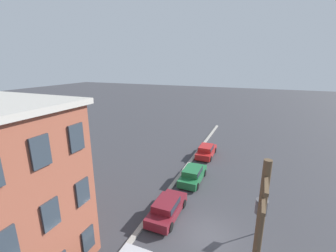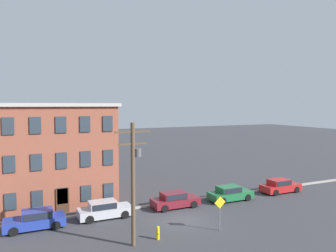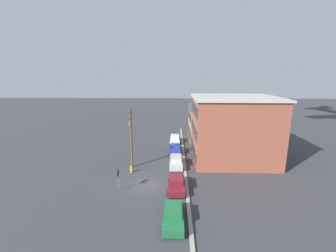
{
  "view_description": "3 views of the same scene",
  "coord_description": "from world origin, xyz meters",
  "px_view_note": "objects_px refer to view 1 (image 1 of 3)",
  "views": [
    {
      "loc": [
        -12.75,
        -2.39,
        11.3
      ],
      "look_at": [
        1.9,
        3.66,
        6.87
      ],
      "focal_mm": 24.0,
      "sensor_mm": 36.0,
      "label": 1
    },
    {
      "loc": [
        -12.09,
        -23.16,
        9.42
      ],
      "look_at": [
        0.88,
        4.86,
        7.4
      ],
      "focal_mm": 35.0,
      "sensor_mm": 36.0,
      "label": 2
    },
    {
      "loc": [
        24.0,
        3.16,
        12.58
      ],
      "look_at": [
        -1.57,
        2.3,
        6.74
      ],
      "focal_mm": 24.0,
      "sensor_mm": 36.0,
      "label": 3
    }
  ],
  "objects_px": {
    "car_green": "(193,174)",
    "utility_pole": "(257,249)",
    "car_maroon": "(167,207)",
    "caution_sign": "(259,211)",
    "car_red": "(206,150)"
  },
  "relations": [
    {
      "from": "car_green",
      "to": "utility_pole",
      "type": "relative_size",
      "value": 0.53
    },
    {
      "from": "car_maroon",
      "to": "caution_sign",
      "type": "height_order",
      "value": "caution_sign"
    },
    {
      "from": "car_green",
      "to": "caution_sign",
      "type": "xyz_separation_m",
      "value": [
        -5.27,
        -6.09,
        1.05
      ]
    },
    {
      "from": "car_maroon",
      "to": "utility_pole",
      "type": "distance_m",
      "value": 9.47
    },
    {
      "from": "car_red",
      "to": "caution_sign",
      "type": "distance_m",
      "value": 13.52
    },
    {
      "from": "car_maroon",
      "to": "car_red",
      "type": "xyz_separation_m",
      "value": [
        12.55,
        -0.11,
        0.0
      ]
    },
    {
      "from": "car_maroon",
      "to": "car_green",
      "type": "height_order",
      "value": "same"
    },
    {
      "from": "car_red",
      "to": "caution_sign",
      "type": "height_order",
      "value": "caution_sign"
    },
    {
      "from": "car_green",
      "to": "caution_sign",
      "type": "height_order",
      "value": "caution_sign"
    },
    {
      "from": "caution_sign",
      "to": "utility_pole",
      "type": "xyz_separation_m",
      "value": [
        -6.66,
        0.22,
        2.85
      ]
    },
    {
      "from": "car_green",
      "to": "car_maroon",
      "type": "bearing_deg",
      "value": 177.02
    },
    {
      "from": "car_green",
      "to": "caution_sign",
      "type": "bearing_deg",
      "value": -130.88
    },
    {
      "from": "car_red",
      "to": "utility_pole",
      "type": "distance_m",
      "value": 19.93
    },
    {
      "from": "utility_pole",
      "to": "caution_sign",
      "type": "bearing_deg",
      "value": -1.93
    },
    {
      "from": "car_maroon",
      "to": "utility_pole",
      "type": "relative_size",
      "value": 0.53
    }
  ]
}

